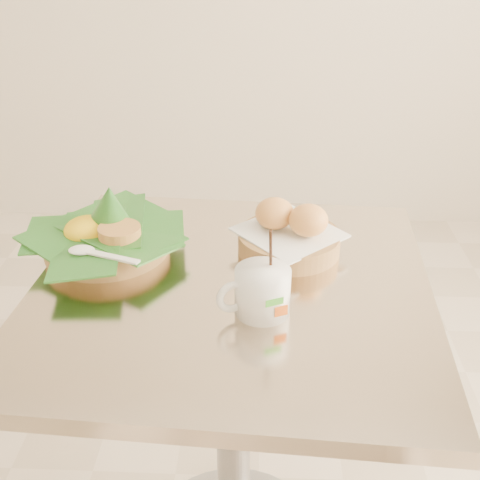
{
  "coord_description": "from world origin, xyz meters",
  "views": [
    {
      "loc": [
        0.22,
        -0.89,
        1.32
      ],
      "look_at": [
        0.18,
        0.04,
        0.82
      ],
      "focal_mm": 45.0,
      "sensor_mm": 36.0,
      "label": 1
    }
  ],
  "objects_px": {
    "cafe_table": "(233,379)",
    "bread_basket": "(290,234)",
    "rice_basket": "(105,233)",
    "coffee_mug": "(261,290)"
  },
  "relations": [
    {
      "from": "cafe_table",
      "to": "bread_basket",
      "type": "height_order",
      "value": "bread_basket"
    },
    {
      "from": "coffee_mug",
      "to": "bread_basket",
      "type": "bearing_deg",
      "value": 75.89
    },
    {
      "from": "cafe_table",
      "to": "rice_basket",
      "type": "relative_size",
      "value": 2.51
    },
    {
      "from": "cafe_table",
      "to": "rice_basket",
      "type": "bearing_deg",
      "value": 156.85
    },
    {
      "from": "bread_basket",
      "to": "coffee_mug",
      "type": "xyz_separation_m",
      "value": [
        -0.05,
        -0.21,
        0.01
      ]
    },
    {
      "from": "rice_basket",
      "to": "bread_basket",
      "type": "xyz_separation_m",
      "value": [
        0.35,
        0.02,
        -0.0
      ]
    },
    {
      "from": "cafe_table",
      "to": "coffee_mug",
      "type": "bearing_deg",
      "value": -58.69
    },
    {
      "from": "rice_basket",
      "to": "bread_basket",
      "type": "bearing_deg",
      "value": 2.57
    },
    {
      "from": "rice_basket",
      "to": "coffee_mug",
      "type": "bearing_deg",
      "value": -32.53
    },
    {
      "from": "rice_basket",
      "to": "coffee_mug",
      "type": "height_order",
      "value": "coffee_mug"
    }
  ]
}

